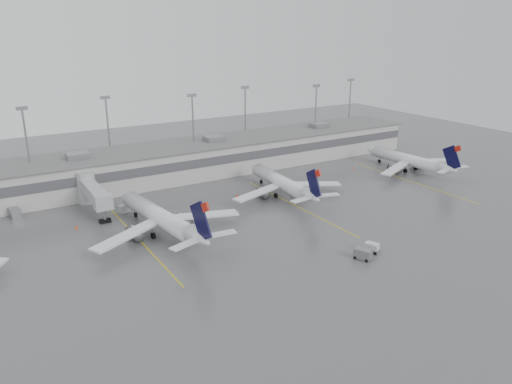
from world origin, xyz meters
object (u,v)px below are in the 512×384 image
baggage_tug (372,249)px  jet_mid_right (283,183)px  jet_far_right (410,160)px  jet_mid_left (162,218)px

baggage_tug → jet_mid_right: bearing=58.4°
jet_mid_right → jet_far_right: jet_mid_right is taller
jet_mid_left → jet_mid_right: size_ratio=1.09×
jet_mid_left → jet_far_right: size_ratio=1.10×
jet_mid_right → jet_mid_left: bearing=-163.8°
jet_mid_left → jet_far_right: (72.09, 6.08, -0.31)m
jet_mid_left → jet_far_right: bearing=-2.4°
jet_mid_right → jet_far_right: bearing=3.1°
jet_far_right → baggage_tug: 54.50m
baggage_tug → jet_far_right: bearing=10.7°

